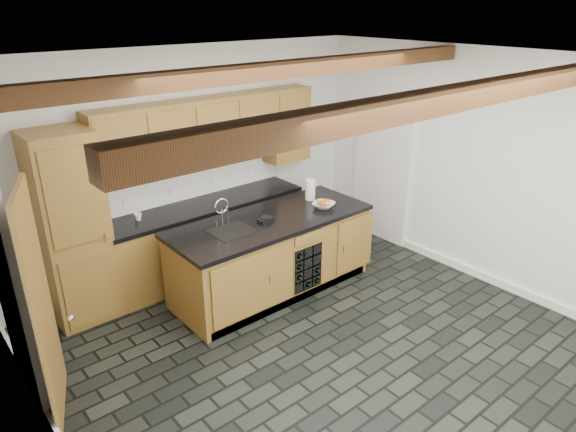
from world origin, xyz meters
name	(u,v)px	position (x,y,z in m)	size (l,w,h in m)	color
ground	(328,349)	(0.00, 0.00, 0.00)	(5.00, 5.00, 0.00)	black
room_shell	(288,196)	(-0.09, 0.53, 1.53)	(5.01, 5.00, 5.00)	white
back_cabinetry	(179,205)	(-0.38, 2.24, 0.98)	(3.65, 0.62, 2.20)	olive
island	(273,255)	(0.31, 1.28, 0.46)	(2.48, 0.96, 0.93)	olive
faucet	(230,227)	(-0.25, 1.33, 0.96)	(0.45, 0.40, 0.34)	black
kitchen_scale	(266,219)	(0.20, 1.27, 0.96)	(0.20, 0.12, 0.06)	black
fruit_bowl	(324,205)	(1.00, 1.15, 0.96)	(0.26, 0.26, 0.06)	beige
fruit_cluster	(324,203)	(1.00, 1.15, 1.00)	(0.16, 0.17, 0.07)	#BF4419
paper_towel	(310,190)	(1.06, 1.47, 1.06)	(0.12, 0.12, 0.26)	white
mug	(138,217)	(-0.90, 2.24, 0.97)	(0.09, 0.09, 0.08)	white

